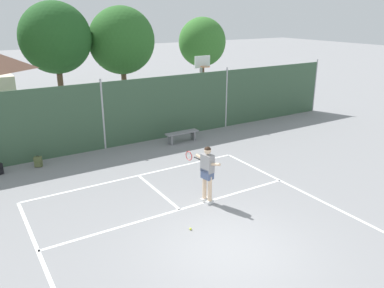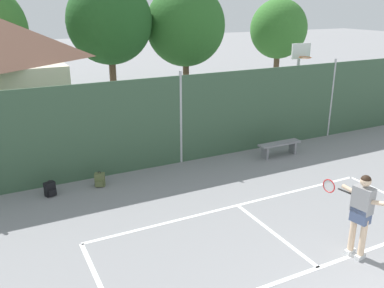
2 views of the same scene
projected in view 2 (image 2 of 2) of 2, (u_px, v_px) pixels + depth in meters
name	position (u px, v px, depth m)	size (l,w,h in m)	color
chainlink_fence	(181.00, 120.00, 13.40)	(26.09, 0.09, 3.05)	#38563D
basketball_hoop	(298.00, 75.00, 16.56)	(0.90, 0.67, 3.55)	#9E9EA3
treeline_backdrop	(53.00, 29.00, 19.97)	(27.37, 4.54, 6.35)	brown
tennis_player	(361.00, 209.00, 8.39)	(0.41, 1.41, 1.85)	silver
backpack_black	(50.00, 189.00, 11.40)	(0.33, 0.31, 0.46)	black
backpack_olive	(100.00, 180.00, 11.99)	(0.33, 0.32, 0.46)	#566038
courtside_bench	(279.00, 146.00, 14.31)	(1.60, 0.36, 0.48)	gray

